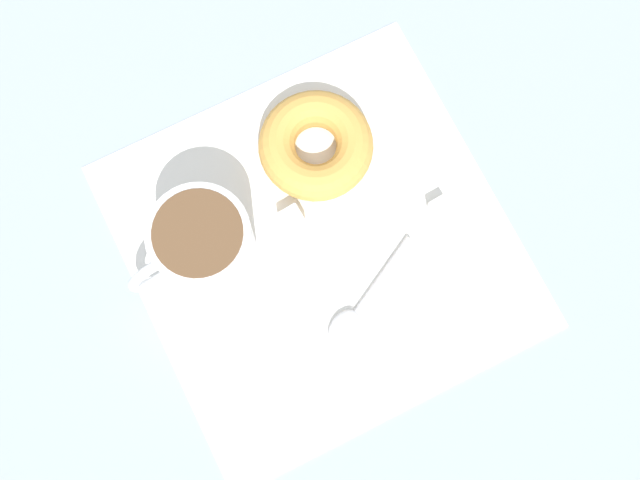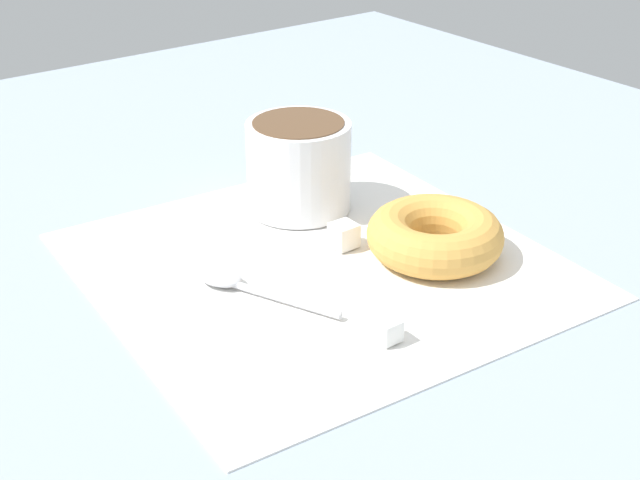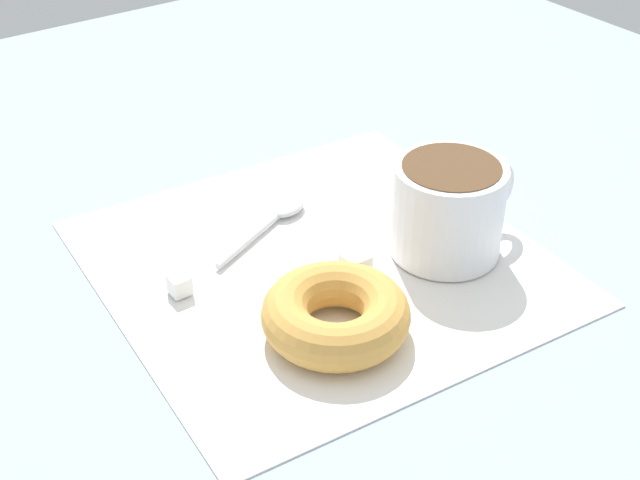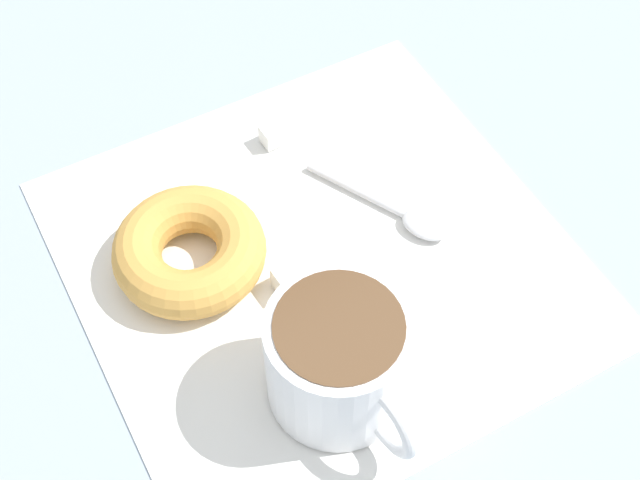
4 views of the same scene
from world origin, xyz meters
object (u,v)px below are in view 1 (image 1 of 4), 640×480
object	(u,v)px
donut	(316,145)
sugar_cube	(292,219)
spoon	(356,313)
sugar_cube_extra	(436,203)
coffee_cup	(201,244)

from	to	relation	value
donut	sugar_cube	size ratio (longest dim) A/B	5.55
sugar_cube	spoon	bearing A→B (deg)	3.82
sugar_cube_extra	donut	bearing A→B (deg)	-145.92
spoon	sugar_cube_extra	xyz separation A→B (cm)	(-4.93, 11.62, 0.36)
coffee_cup	sugar_cube	xyz separation A→B (cm)	(1.38, 8.24, -3.09)
donut	coffee_cup	bearing A→B (deg)	-76.03
donut	sugar_cube_extra	size ratio (longest dim) A/B	7.01
sugar_cube	sugar_cube_extra	bearing A→B (deg)	66.22
donut	spoon	xyz separation A→B (cm)	(15.13, -4.72, -1.32)
spoon	sugar_cube_extra	world-z (taller)	sugar_cube_extra
coffee_cup	spoon	xyz separation A→B (cm)	(11.73, 8.93, -3.65)
donut	spoon	size ratio (longest dim) A/B	0.94
sugar_cube	sugar_cube_extra	distance (cm)	13.45
coffee_cup	donut	world-z (taller)	coffee_cup
donut	sugar_cube_extra	distance (cm)	12.35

